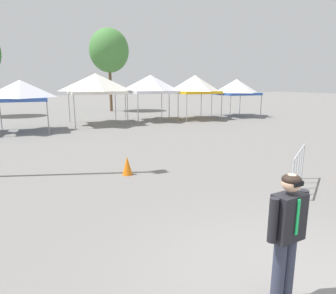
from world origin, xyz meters
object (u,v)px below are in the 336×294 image
(canopy_tent_behind_center, at_px, (236,87))
(crowd_barrier_mid_lot, at_px, (299,162))
(tree_behind_tents_left, at_px, (109,51))
(traffic_cone_lot_center, at_px, (127,166))
(canopy_tent_right_of_center, at_px, (96,84))
(person_foreground, at_px, (287,231))
(canopy_tent_far_left, at_px, (195,84))
(canopy_tent_behind_left, at_px, (21,90))
(canopy_tent_left_of_center, at_px, (151,84))

(canopy_tent_behind_center, xyz_separation_m, crowd_barrier_mid_lot, (-9.50, -15.37, -1.72))
(canopy_tent_behind_center, distance_m, tree_behind_tents_left, 12.97)
(tree_behind_tents_left, relative_size, crowd_barrier_mid_lot, 4.59)
(canopy_tent_behind_center, distance_m, traffic_cone_lot_center, 18.22)
(tree_behind_tents_left, bearing_deg, traffic_cone_lot_center, -102.62)
(traffic_cone_lot_center, bearing_deg, tree_behind_tents_left, 77.38)
(canopy_tent_right_of_center, relative_size, person_foreground, 2.04)
(canopy_tent_far_left, height_order, crowd_barrier_mid_lot, canopy_tent_far_left)
(canopy_tent_far_left, xyz_separation_m, tree_behind_tents_left, (-4.42, 9.31, 3.19))
(canopy_tent_behind_center, bearing_deg, canopy_tent_behind_left, -174.62)
(canopy_tent_right_of_center, height_order, crowd_barrier_mid_lot, canopy_tent_right_of_center)
(canopy_tent_left_of_center, bearing_deg, canopy_tent_behind_center, -2.79)
(canopy_tent_behind_left, height_order, tree_behind_tents_left, tree_behind_tents_left)
(crowd_barrier_mid_lot, height_order, traffic_cone_lot_center, crowd_barrier_mid_lot)
(canopy_tent_right_of_center, xyz_separation_m, person_foreground, (-1.31, -18.35, -1.74))
(tree_behind_tents_left, xyz_separation_m, traffic_cone_lot_center, (-4.78, -21.33, -5.60))
(canopy_tent_left_of_center, relative_size, canopy_tent_far_left, 1.00)
(canopy_tent_far_left, height_order, traffic_cone_lot_center, canopy_tent_far_left)
(canopy_tent_far_left, xyz_separation_m, person_foreground, (-8.98, -18.24, -1.67))
(crowd_barrier_mid_lot, bearing_deg, person_foreground, -139.77)
(person_foreground, xyz_separation_m, crowd_barrier_mid_lot, (3.63, 3.07, -0.28))
(canopy_tent_behind_left, relative_size, canopy_tent_far_left, 0.88)
(canopy_tent_right_of_center, xyz_separation_m, tree_behind_tents_left, (3.25, 9.20, 3.12))
(crowd_barrier_mid_lot, bearing_deg, canopy_tent_behind_center, 58.28)
(canopy_tent_behind_center, bearing_deg, canopy_tent_far_left, -177.20)
(canopy_tent_left_of_center, distance_m, tree_behind_tents_left, 9.34)
(canopy_tent_behind_left, height_order, canopy_tent_left_of_center, canopy_tent_left_of_center)
(canopy_tent_left_of_center, height_order, person_foreground, canopy_tent_left_of_center)
(canopy_tent_left_of_center, relative_size, traffic_cone_lot_center, 5.77)
(canopy_tent_right_of_center, relative_size, canopy_tent_far_left, 1.06)
(canopy_tent_behind_left, distance_m, person_foreground, 17.27)
(canopy_tent_far_left, height_order, person_foreground, canopy_tent_far_left)
(crowd_barrier_mid_lot, bearing_deg, canopy_tent_right_of_center, 98.61)
(canopy_tent_behind_left, bearing_deg, tree_behind_tents_left, 53.58)
(canopy_tent_behind_center, xyz_separation_m, person_foreground, (-13.13, -18.44, -1.44))
(canopy_tent_left_of_center, distance_m, crowd_barrier_mid_lot, 15.98)
(canopy_tent_behind_center, relative_size, crowd_barrier_mid_lot, 1.88)
(canopy_tent_right_of_center, height_order, canopy_tent_left_of_center, canopy_tent_right_of_center)
(canopy_tent_behind_left, xyz_separation_m, person_foreground, (3.30, -16.89, -1.37))
(canopy_tent_far_left, bearing_deg, traffic_cone_lot_center, -127.44)
(traffic_cone_lot_center, bearing_deg, person_foreground, -87.99)
(canopy_tent_right_of_center, distance_m, canopy_tent_far_left, 7.67)
(canopy_tent_behind_left, bearing_deg, traffic_cone_lot_center, -73.87)
(crowd_barrier_mid_lot, bearing_deg, traffic_cone_lot_center, 140.64)
(canopy_tent_behind_left, relative_size, canopy_tent_left_of_center, 0.88)
(canopy_tent_left_of_center, height_order, traffic_cone_lot_center, canopy_tent_left_of_center)
(canopy_tent_behind_center, distance_m, crowd_barrier_mid_lot, 18.15)
(canopy_tent_behind_left, bearing_deg, canopy_tent_right_of_center, 17.57)
(person_foreground, bearing_deg, canopy_tent_right_of_center, 85.91)
(canopy_tent_far_left, relative_size, traffic_cone_lot_center, 5.77)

